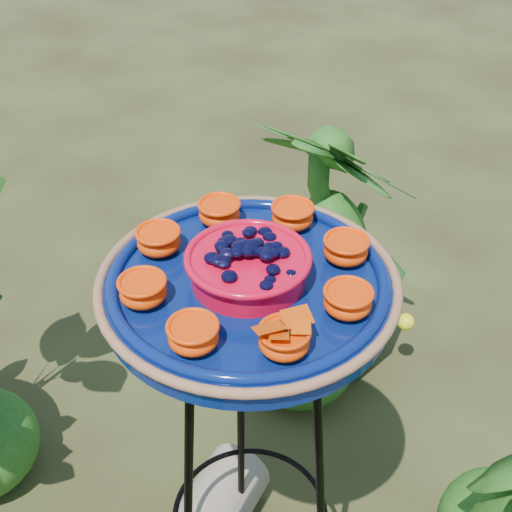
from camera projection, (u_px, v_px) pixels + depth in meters
name	position (u px, v px, depth m)	size (l,w,h in m)	color
tripod_stand	(250.00, 442.00, 1.45)	(0.45, 0.45, 0.97)	black
feeder_dish	(248.00, 281.00, 1.19)	(0.63, 0.63, 0.12)	#071755
shrub_back_right	(327.00, 249.00, 2.19)	(0.50, 0.50, 0.90)	#224A13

